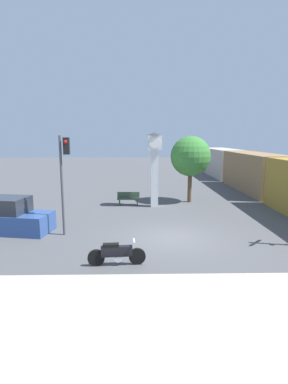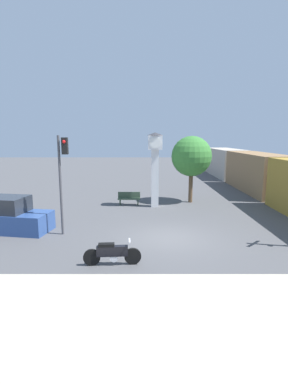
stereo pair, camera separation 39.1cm
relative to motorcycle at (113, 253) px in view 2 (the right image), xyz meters
name	(u,v)px [view 2 (the right image)]	position (x,y,z in m)	size (l,w,h in m)	color
ground_plane	(171,238)	(2.45, 3.11, -0.47)	(120.00, 120.00, 0.00)	#4C4C4F
sidewalk_strip	(195,330)	(2.45, -4.00, -0.42)	(36.00, 6.00, 0.10)	#B2A893
motorcycle	(113,253)	(0.00, 0.00, 0.00)	(2.20, 0.48, 0.97)	black
clock_tower	(156,159)	(1.96, 9.81, 2.90)	(1.14, 1.14, 5.13)	white
freight_train	(258,172)	(11.42, 16.18, 1.23)	(2.80, 31.54, 3.40)	olive
traffic_light	(64,168)	(-2.73, 3.69, 2.86)	(0.50, 0.35, 4.89)	#47474C
street_tree	(193,156)	(4.69, 11.28, 2.95)	(2.94, 2.94, 4.91)	brown
bench	(130,198)	(0.13, 10.39, 0.02)	(1.60, 0.44, 0.92)	#384C38
parked_car	(10,217)	(-5.82, 4.24, 0.28)	(4.44, 2.47, 1.80)	#2D4C8C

